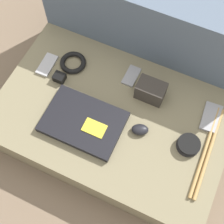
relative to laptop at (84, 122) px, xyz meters
name	(u,v)px	position (x,y,z in m)	size (l,w,h in m)	color
ground_plane	(112,128)	(0.09, 0.09, -0.17)	(8.00, 8.00, 0.00)	#7A6651
couch_seat	(112,122)	(0.09, 0.09, -0.09)	(0.96, 0.62, 0.16)	#847A5B
couch_backrest	(151,31)	(0.09, 0.49, 0.06)	(0.96, 0.20, 0.46)	slate
laptop	(84,122)	(0.00, 0.00, 0.00)	(0.32, 0.22, 0.03)	black
computer_mouse	(140,130)	(0.22, 0.06, 0.00)	(0.08, 0.07, 0.03)	black
speaker_puck	(188,145)	(0.42, 0.08, 0.00)	(0.09, 0.09, 0.03)	black
phone_silver	(47,65)	(-0.27, 0.18, -0.01)	(0.06, 0.12, 0.01)	#B7B7BC
phone_black	(131,76)	(0.08, 0.28, -0.01)	(0.06, 0.10, 0.01)	#99999E
phone_small	(211,117)	(0.46, 0.24, -0.01)	(0.08, 0.13, 0.01)	#99999E
camera_pouch	(151,91)	(0.19, 0.23, 0.03)	(0.12, 0.08, 0.08)	#38332D
charger_brick	(59,77)	(-0.19, 0.14, 0.00)	(0.05, 0.04, 0.03)	black
cable_coil	(73,63)	(-0.17, 0.23, 0.00)	(0.12, 0.12, 0.02)	black
drumstick_pair	(207,151)	(0.49, 0.09, -0.01)	(0.04, 0.40, 0.01)	tan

